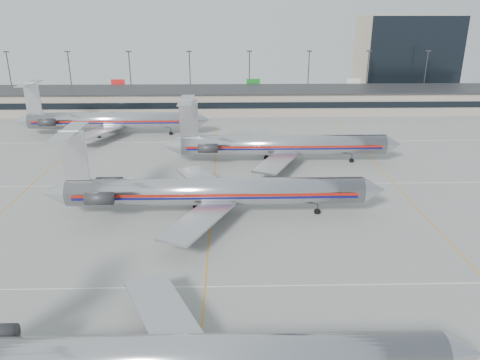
{
  "coord_description": "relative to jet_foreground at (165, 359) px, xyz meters",
  "views": [
    {
      "loc": [
        2.64,
        -32.06,
        27.51
      ],
      "look_at": [
        4.16,
        29.96,
        4.5
      ],
      "focal_mm": 35.0,
      "sensor_mm": 36.0,
      "label": 1
    }
  ],
  "objects": [
    {
      "name": "ground",
      "position": [
        2.14,
        4.59,
        -3.46
      ],
      "size": [
        260.0,
        260.0,
        0.0
      ],
      "primitive_type": "plane",
      "color": "gray",
      "rests_on": "ground"
    },
    {
      "name": "apron_markings",
      "position": [
        2.14,
        14.59,
        -3.45
      ],
      "size": [
        160.0,
        0.15,
        0.02
      ],
      "primitive_type": "cube",
      "color": "silver",
      "rests_on": "ground"
    },
    {
      "name": "terminal",
      "position": [
        2.14,
        102.57,
        -0.3
      ],
      "size": [
        162.0,
        17.0,
        6.25
      ],
      "color": "gray",
      "rests_on": "ground"
    },
    {
      "name": "light_mast_row",
      "position": [
        2.14,
        116.59,
        5.13
      ],
      "size": [
        163.6,
        0.4,
        15.28
      ],
      "color": "#38383D",
      "rests_on": "ground"
    },
    {
      "name": "distant_building",
      "position": [
        64.14,
        132.59,
        9.04
      ],
      "size": [
        30.0,
        20.0,
        25.0
      ],
      "primitive_type": "cube",
      "color": "tan",
      "rests_on": "ground"
    },
    {
      "name": "jet_foreground",
      "position": [
        0.0,
        0.0,
        0.0
      ],
      "size": [
        45.49,
        26.79,
        11.91
      ],
      "color": "#BCBCC0",
      "rests_on": "ground"
    },
    {
      "name": "jet_second_row",
      "position": [
        1.92,
        32.6,
        0.16
      ],
      "size": [
        47.65,
        28.06,
        12.47
      ],
      "color": "#BCBCC0",
      "rests_on": "ground"
    },
    {
      "name": "jet_third_row",
      "position": [
        13.95,
        55.77,
        0.08
      ],
      "size": [
        44.53,
        27.39,
        12.18
      ],
      "color": "#BCBCC0",
      "rests_on": "ground"
    },
    {
      "name": "jet_back_row",
      "position": [
        -22.29,
        76.85,
        0.06
      ],
      "size": [
        44.25,
        27.22,
        12.1
      ],
      "color": "#BCBCC0",
      "rests_on": "ground"
    }
  ]
}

